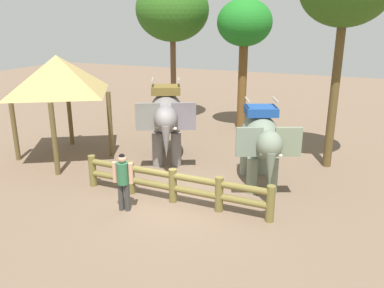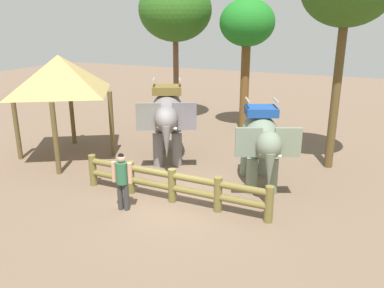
{
  "view_description": "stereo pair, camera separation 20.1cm",
  "coord_description": "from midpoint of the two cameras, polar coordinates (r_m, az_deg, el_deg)",
  "views": [
    {
      "loc": [
        4.79,
        -10.1,
        5.33
      ],
      "look_at": [
        0.0,
        1.18,
        1.4
      ],
      "focal_mm": 37.03,
      "sensor_mm": 36.0,
      "label": 1
    },
    {
      "loc": [
        4.97,
        -10.02,
        5.33
      ],
      "look_at": [
        0.0,
        1.18,
        1.4
      ],
      "focal_mm": 37.03,
      "sensor_mm": 36.0,
      "label": 2
    }
  ],
  "objects": [
    {
      "name": "elephant_near_left",
      "position": [
        15.07,
        -4.12,
        4.05
      ],
      "size": [
        2.86,
        3.7,
        3.14
      ],
      "color": "slate",
      "rests_on": "ground"
    },
    {
      "name": "thatched_shelter",
      "position": [
        15.87,
        -19.13,
        9.34
      ],
      "size": [
        4.16,
        4.16,
        4.01
      ],
      "color": "brown",
      "rests_on": "ground"
    },
    {
      "name": "log_fence",
      "position": [
        11.9,
        -3.27,
        -5.67
      ],
      "size": [
        6.15,
        0.36,
        1.05
      ],
      "color": "brown",
      "rests_on": "ground"
    },
    {
      "name": "tree_back_center",
      "position": [
        19.32,
        7.26,
        16.53
      ],
      "size": [
        2.57,
        2.57,
        6.2
      ],
      "color": "brown",
      "rests_on": "ground"
    },
    {
      "name": "tree_far_right",
      "position": [
        20.82,
        -3.13,
        18.66
      ],
      "size": [
        3.66,
        3.66,
        7.25
      ],
      "color": "brown",
      "rests_on": "ground"
    },
    {
      "name": "ground_plane",
      "position": [
        12.38,
        -2.63,
        -7.73
      ],
      "size": [
        60.0,
        60.0,
        0.0
      ],
      "primitive_type": "plane",
      "color": "brown"
    },
    {
      "name": "elephant_center",
      "position": [
        12.86,
        9.43,
        0.74
      ],
      "size": [
        2.54,
        3.4,
        2.87
      ],
      "color": "slate",
      "rests_on": "ground"
    },
    {
      "name": "tourist_woman_in_black",
      "position": [
        11.4,
        -10.4,
        -4.85
      ],
      "size": [
        0.6,
        0.39,
        1.73
      ],
      "color": "#353634",
      "rests_on": "ground"
    }
  ]
}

